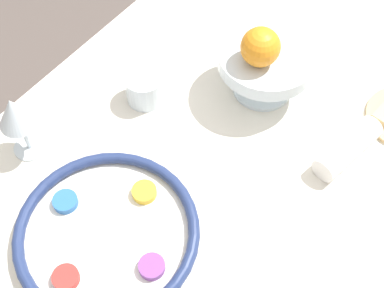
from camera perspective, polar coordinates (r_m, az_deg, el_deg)
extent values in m
cube|color=silver|center=(1.32, 3.63, -11.31)|extent=(1.15, 0.87, 0.78)
cylinder|color=white|center=(0.91, -8.96, -9.65)|extent=(0.31, 0.31, 0.01)
torus|color=navy|center=(0.90, -9.08, -9.26)|extent=(0.31, 0.31, 0.02)
cylinder|color=gold|center=(0.93, -5.11, -5.13)|extent=(0.04, 0.04, 0.01)
cylinder|color=#2D6BB7|center=(0.94, -13.35, -5.99)|extent=(0.04, 0.04, 0.01)
cylinder|color=red|center=(0.89, -13.30, -13.71)|extent=(0.04, 0.04, 0.01)
cylinder|color=#844299|center=(0.87, -4.32, -12.90)|extent=(0.04, 0.04, 0.01)
cylinder|color=silver|center=(1.04, -16.86, -0.34)|extent=(0.06, 0.06, 0.00)
cylinder|color=silver|center=(1.00, -17.41, 0.91)|extent=(0.01, 0.01, 0.08)
cone|color=silver|center=(0.95, -18.45, 3.27)|extent=(0.07, 0.07, 0.06)
cylinder|color=silver|center=(1.08, 7.48, 6.03)|extent=(0.12, 0.12, 0.01)
cylinder|color=silver|center=(1.06, 7.70, 7.30)|extent=(0.03, 0.03, 0.07)
cylinder|color=silver|center=(1.02, 8.00, 9.05)|extent=(0.19, 0.19, 0.03)
sphere|color=orange|center=(0.97, 7.32, 10.23)|extent=(0.07, 0.07, 0.07)
cylinder|color=white|center=(1.00, 16.27, -0.44)|extent=(0.15, 0.07, 0.05)
cylinder|color=silver|center=(1.04, -5.08, 5.99)|extent=(0.07, 0.07, 0.06)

